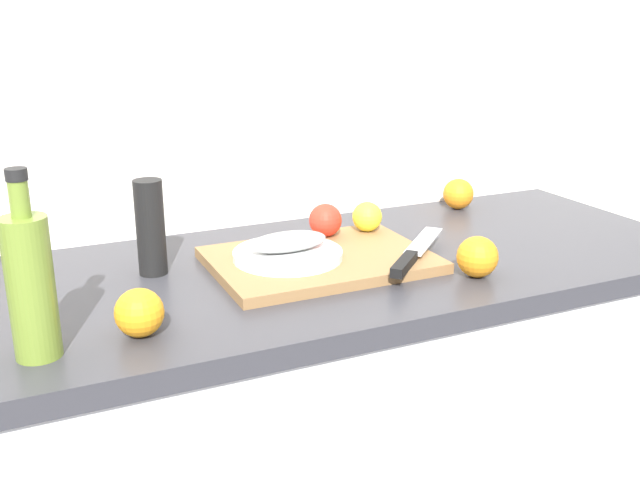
{
  "coord_description": "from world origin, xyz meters",
  "views": [
    {
      "loc": [
        -0.33,
        -1.18,
        1.37
      ],
      "look_at": [
        0.21,
        -0.01,
        0.95
      ],
      "focal_mm": 40.58,
      "sensor_mm": 36.0,
      "label": 1
    }
  ],
  "objects_px": {
    "white_plate": "(288,255)",
    "chef_knife": "(412,255)",
    "lemon_0": "(367,217)",
    "orange_0": "(458,194)",
    "cutting_board": "(320,260)",
    "fish_fillet": "(288,242)",
    "pepper_mill": "(150,228)",
    "olive_oil_bottle": "(31,284)"
  },
  "relations": [
    {
      "from": "olive_oil_bottle",
      "to": "pepper_mill",
      "type": "relative_size",
      "value": 1.53
    },
    {
      "from": "cutting_board",
      "to": "fish_fillet",
      "type": "height_order",
      "value": "fish_fillet"
    },
    {
      "from": "white_plate",
      "to": "cutting_board",
      "type": "bearing_deg",
      "value": -3.29
    },
    {
      "from": "white_plate",
      "to": "lemon_0",
      "type": "height_order",
      "value": "lemon_0"
    },
    {
      "from": "fish_fillet",
      "to": "chef_knife",
      "type": "xyz_separation_m",
      "value": [
        0.21,
        -0.1,
        -0.02
      ]
    },
    {
      "from": "olive_oil_bottle",
      "to": "orange_0",
      "type": "relative_size",
      "value": 3.65
    },
    {
      "from": "chef_knife",
      "to": "orange_0",
      "type": "xyz_separation_m",
      "value": [
        0.33,
        0.32,
        0.01
      ]
    },
    {
      "from": "white_plate",
      "to": "chef_knife",
      "type": "distance_m",
      "value": 0.23
    },
    {
      "from": "chef_knife",
      "to": "lemon_0",
      "type": "distance_m",
      "value": 0.2
    },
    {
      "from": "orange_0",
      "to": "lemon_0",
      "type": "bearing_deg",
      "value": -157.98
    },
    {
      "from": "orange_0",
      "to": "pepper_mill",
      "type": "distance_m",
      "value": 0.79
    },
    {
      "from": "lemon_0",
      "to": "olive_oil_bottle",
      "type": "xyz_separation_m",
      "value": [
        -0.67,
        -0.28,
        0.06
      ]
    },
    {
      "from": "cutting_board",
      "to": "pepper_mill",
      "type": "relative_size",
      "value": 2.31
    },
    {
      "from": "lemon_0",
      "to": "orange_0",
      "type": "distance_m",
      "value": 0.35
    },
    {
      "from": "fish_fillet",
      "to": "pepper_mill",
      "type": "height_order",
      "value": "pepper_mill"
    },
    {
      "from": "olive_oil_bottle",
      "to": "pepper_mill",
      "type": "height_order",
      "value": "olive_oil_bottle"
    },
    {
      "from": "orange_0",
      "to": "white_plate",
      "type": "bearing_deg",
      "value": -157.17
    },
    {
      "from": "chef_knife",
      "to": "olive_oil_bottle",
      "type": "bearing_deg",
      "value": 143.5
    },
    {
      "from": "lemon_0",
      "to": "orange_0",
      "type": "bearing_deg",
      "value": 22.02
    },
    {
      "from": "fish_fillet",
      "to": "orange_0",
      "type": "bearing_deg",
      "value": 22.83
    },
    {
      "from": "white_plate",
      "to": "olive_oil_bottle",
      "type": "distance_m",
      "value": 0.49
    },
    {
      "from": "fish_fillet",
      "to": "pepper_mill",
      "type": "distance_m",
      "value": 0.25
    },
    {
      "from": "white_plate",
      "to": "fish_fillet",
      "type": "relative_size",
      "value": 1.33
    },
    {
      "from": "white_plate",
      "to": "fish_fillet",
      "type": "distance_m",
      "value": 0.03
    },
    {
      "from": "cutting_board",
      "to": "orange_0",
      "type": "bearing_deg",
      "value": 25.85
    },
    {
      "from": "lemon_0",
      "to": "olive_oil_bottle",
      "type": "distance_m",
      "value": 0.73
    },
    {
      "from": "orange_0",
      "to": "olive_oil_bottle",
      "type": "bearing_deg",
      "value": -157.59
    },
    {
      "from": "fish_fillet",
      "to": "cutting_board",
      "type": "bearing_deg",
      "value": -3.29
    },
    {
      "from": "white_plate",
      "to": "chef_knife",
      "type": "relative_size",
      "value": 0.89
    },
    {
      "from": "cutting_board",
      "to": "chef_knife",
      "type": "distance_m",
      "value": 0.17
    },
    {
      "from": "cutting_board",
      "to": "white_plate",
      "type": "relative_size",
      "value": 1.99
    },
    {
      "from": "chef_knife",
      "to": "pepper_mill",
      "type": "distance_m",
      "value": 0.48
    },
    {
      "from": "chef_knife",
      "to": "cutting_board",
      "type": "bearing_deg",
      "value": 102.99
    },
    {
      "from": "olive_oil_bottle",
      "to": "lemon_0",
      "type": "bearing_deg",
      "value": 22.6
    },
    {
      "from": "chef_knife",
      "to": "olive_oil_bottle",
      "type": "distance_m",
      "value": 0.67
    },
    {
      "from": "fish_fillet",
      "to": "chef_knife",
      "type": "height_order",
      "value": "fish_fillet"
    },
    {
      "from": "white_plate",
      "to": "olive_oil_bottle",
      "type": "relative_size",
      "value": 0.76
    },
    {
      "from": "white_plate",
      "to": "olive_oil_bottle",
      "type": "xyz_separation_m",
      "value": [
        -0.45,
        -0.18,
        0.08
      ]
    },
    {
      "from": "pepper_mill",
      "to": "chef_knife",
      "type": "bearing_deg",
      "value": -22.36
    },
    {
      "from": "lemon_0",
      "to": "olive_oil_bottle",
      "type": "height_order",
      "value": "olive_oil_bottle"
    },
    {
      "from": "lemon_0",
      "to": "pepper_mill",
      "type": "bearing_deg",
      "value": -178.31
    },
    {
      "from": "pepper_mill",
      "to": "cutting_board",
      "type": "bearing_deg",
      "value": -16.31
    }
  ]
}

